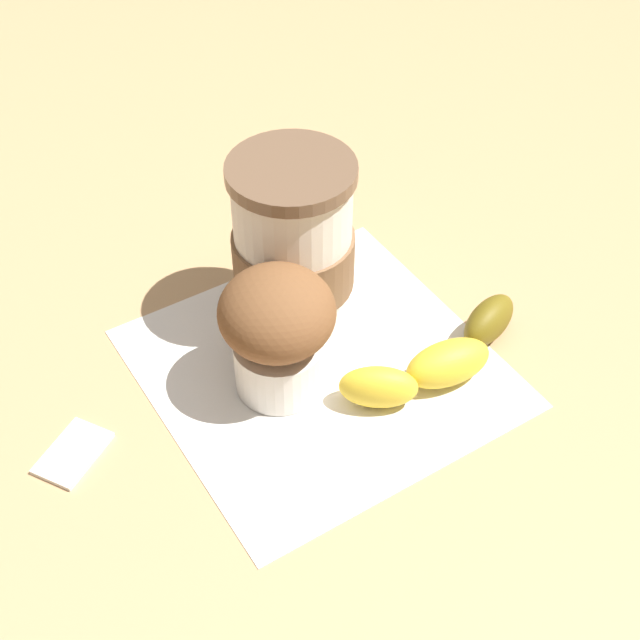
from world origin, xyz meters
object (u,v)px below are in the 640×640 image
Objects in this scene: coffee_cup at (293,246)px; muffin at (278,329)px; banana at (441,357)px; sugar_packet at (73,452)px.

coffee_cup reaches higher than muffin.
muffin reaches higher than banana.
sugar_packet is at bearing -115.26° from banana.
coffee_cup is 0.80× the size of banana.
coffee_cup is 0.08m from muffin.
muffin is 0.16m from sugar_packet.
banana reaches higher than sugar_packet.
muffin is at bearing -48.03° from coffee_cup.
coffee_cup is at bearing -164.38° from banana.
coffee_cup is at bearing 92.80° from sugar_packet.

